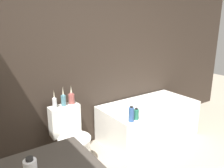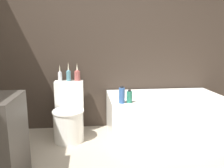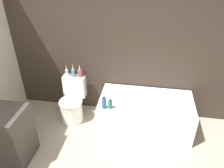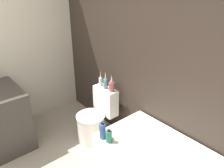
{
  "view_description": "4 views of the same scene",
  "coord_description": "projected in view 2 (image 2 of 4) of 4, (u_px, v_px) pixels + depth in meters",
  "views": [
    {
      "loc": [
        -1.46,
        -0.62,
        1.74
      ],
      "look_at": [
        0.01,
        1.5,
        1.03
      ],
      "focal_mm": 35.0,
      "sensor_mm": 36.0,
      "label": 1
    },
    {
      "loc": [
        -0.21,
        -1.12,
        1.27
      ],
      "look_at": [
        0.06,
        1.39,
        0.78
      ],
      "focal_mm": 35.0,
      "sensor_mm": 36.0,
      "label": 2
    },
    {
      "loc": [
        0.72,
        -1.28,
        2.61
      ],
      "look_at": [
        0.27,
        1.44,
        0.92
      ],
      "focal_mm": 35.0,
      "sensor_mm": 36.0,
      "label": 3
    },
    {
      "loc": [
        1.67,
        0.15,
        2.09
      ],
      "look_at": [
        -0.0,
        1.58,
        1.06
      ],
      "focal_mm": 35.0,
      "sensor_mm": 36.0,
      "label": 4
    }
  ],
  "objects": [
    {
      "name": "wall_back_tiled",
      "position": [
        103.0,
        39.0,
        3.12
      ],
      "size": [
        6.4,
        0.06,
        2.6
      ],
      "color": "#332821",
      "rests_on": "ground_plane"
    },
    {
      "name": "shampoo_bottle_tall",
      "position": [
        122.0,
        95.0,
        2.52
      ],
      "size": [
        0.07,
        0.07,
        0.2
      ],
      "color": "#335999",
      "rests_on": "bathtub"
    },
    {
      "name": "vase_bronze",
      "position": [
        77.0,
        75.0,
        3.0
      ],
      "size": [
        0.08,
        0.08,
        0.24
      ],
      "color": "#994C47",
      "rests_on": "toilet"
    },
    {
      "name": "toilet",
      "position": [
        69.0,
        116.0,
        2.88
      ],
      "size": [
        0.4,
        0.56,
        0.74
      ],
      "color": "white",
      "rests_on": "ground"
    },
    {
      "name": "vase_gold",
      "position": [
        60.0,
        76.0,
        2.97
      ],
      "size": [
        0.05,
        0.05,
        0.23
      ],
      "color": "silver",
      "rests_on": "toilet"
    },
    {
      "name": "vase_silver",
      "position": [
        69.0,
        75.0,
        2.97
      ],
      "size": [
        0.06,
        0.06,
        0.26
      ],
      "color": "teal",
      "rests_on": "toilet"
    },
    {
      "name": "shampoo_bottle_short",
      "position": [
        129.0,
        97.0,
        2.55
      ],
      "size": [
        0.07,
        0.07,
        0.15
      ],
      "color": "#267259",
      "rests_on": "bathtub"
    },
    {
      "name": "bathtub",
      "position": [
        164.0,
        115.0,
        2.98
      ],
      "size": [
        1.5,
        0.77,
        0.57
      ],
      "color": "white",
      "rests_on": "ground"
    }
  ]
}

